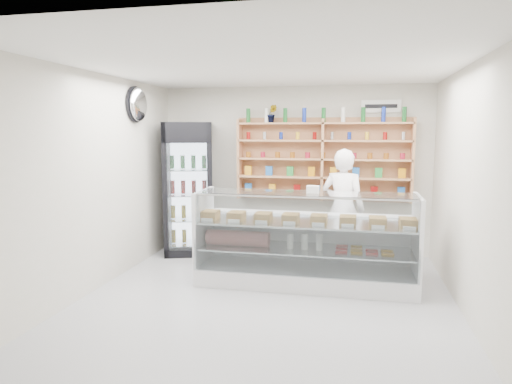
# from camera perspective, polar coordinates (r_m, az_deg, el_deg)

# --- Properties ---
(room) EXTENTS (5.00, 5.00, 5.00)m
(room) POSITION_cam_1_polar(r_m,az_deg,el_deg) (5.32, 1.22, 0.58)
(room) COLOR #9B9B9F
(room) RESTS_ON ground
(display_counter) EXTENTS (2.88, 0.86, 1.26)m
(display_counter) POSITION_cam_1_polar(r_m,az_deg,el_deg) (6.22, 6.14, -8.33)
(display_counter) COLOR white
(display_counter) RESTS_ON floor
(shop_worker) EXTENTS (0.75, 0.59, 1.80)m
(shop_worker) POSITION_cam_1_polar(r_m,az_deg,el_deg) (6.96, 10.81, -2.06)
(shop_worker) COLOR white
(shop_worker) RESTS_ON floor
(drinks_cooler) EXTENTS (0.98, 0.97, 2.20)m
(drinks_cooler) POSITION_cam_1_polar(r_m,az_deg,el_deg) (7.74, -8.43, 0.47)
(drinks_cooler) COLOR black
(drinks_cooler) RESTS_ON floor
(wall_shelving) EXTENTS (2.84, 0.28, 1.33)m
(wall_shelving) POSITION_cam_1_polar(r_m,az_deg,el_deg) (7.56, 8.34, 4.05)
(wall_shelving) COLOR tan
(wall_shelving) RESTS_ON back_wall
(potted_plant) EXTENTS (0.18, 0.15, 0.29)m
(potted_plant) POSITION_cam_1_polar(r_m,az_deg,el_deg) (7.65, 2.01, 9.76)
(potted_plant) COLOR #1E6626
(potted_plant) RESTS_ON wall_shelving
(security_mirror) EXTENTS (0.15, 0.50, 0.50)m
(security_mirror) POSITION_cam_1_polar(r_m,az_deg,el_deg) (7.14, -14.49, 10.56)
(security_mirror) COLOR silver
(security_mirror) RESTS_ON left_wall
(wall_sign) EXTENTS (0.62, 0.03, 0.20)m
(wall_sign) POSITION_cam_1_polar(r_m,az_deg,el_deg) (7.68, 15.36, 10.30)
(wall_sign) COLOR white
(wall_sign) RESTS_ON back_wall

